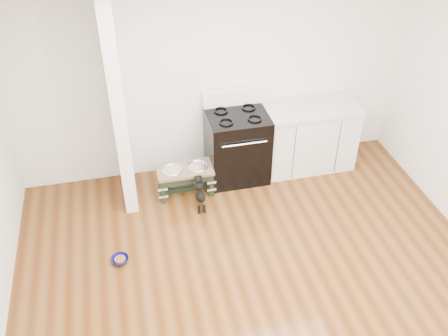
# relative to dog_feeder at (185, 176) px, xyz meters

# --- Properties ---
(ground) EXTENTS (5.00, 5.00, 0.00)m
(ground) POSITION_rel_dog_feeder_xyz_m (0.48, -1.93, -0.27)
(ground) COLOR #4A260D
(ground) RESTS_ON ground
(room_shell) EXTENTS (5.00, 5.00, 5.00)m
(room_shell) POSITION_rel_dog_feeder_xyz_m (0.48, -1.93, 1.35)
(room_shell) COLOR silver
(room_shell) RESTS_ON ground
(partition_wall) EXTENTS (0.15, 0.80, 2.70)m
(partition_wall) POSITION_rel_dog_feeder_xyz_m (-0.70, 0.17, 1.08)
(partition_wall) COLOR silver
(partition_wall) RESTS_ON ground
(oven_range) EXTENTS (0.76, 0.69, 1.14)m
(oven_range) POSITION_rel_dog_feeder_xyz_m (0.73, 0.22, 0.21)
(oven_range) COLOR black
(oven_range) RESTS_ON ground
(cabinet_run) EXTENTS (1.24, 0.64, 0.91)m
(cabinet_run) POSITION_rel_dog_feeder_xyz_m (1.71, 0.24, 0.18)
(cabinet_run) COLOR silver
(cabinet_run) RESTS_ON ground
(dog_feeder) EXTENTS (0.69, 0.37, 0.40)m
(dog_feeder) POSITION_rel_dog_feeder_xyz_m (0.00, 0.00, 0.00)
(dog_feeder) COLOR black
(dog_feeder) RESTS_ON ground
(puppy) EXTENTS (0.12, 0.36, 0.42)m
(puppy) POSITION_rel_dog_feeder_xyz_m (0.12, -0.32, -0.04)
(puppy) COLOR black
(puppy) RESTS_ON ground
(floor_bowl) EXTENTS (0.24, 0.24, 0.06)m
(floor_bowl) POSITION_rel_dog_feeder_xyz_m (-0.90, -1.01, -0.24)
(floor_bowl) COLOR #0E0E63
(floor_bowl) RESTS_ON ground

